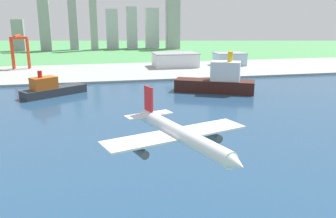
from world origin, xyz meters
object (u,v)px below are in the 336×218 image
(cargo_ship, at_px, (218,81))
(warehouse_annex, at_px, (230,59))
(container_barge, at_px, (51,89))
(port_crane_red, at_px, (19,45))
(warehouse_main, at_px, (175,60))
(airplane_landing, at_px, (181,135))

(cargo_ship, bearing_deg, warehouse_annex, 64.75)
(container_barge, height_order, cargo_ship, cargo_ship)
(port_crane_red, distance_m, warehouse_main, 200.72)
(airplane_landing, distance_m, container_barge, 246.37)
(warehouse_main, relative_size, warehouse_annex, 1.42)
(cargo_ship, relative_size, warehouse_annex, 1.79)
(cargo_ship, bearing_deg, airplane_landing, -112.44)
(warehouse_annex, bearing_deg, container_barge, -147.88)
(warehouse_main, bearing_deg, cargo_ship, -88.86)
(airplane_landing, distance_m, cargo_ship, 240.92)
(port_crane_red, height_order, warehouse_main, port_crane_red)
(container_barge, distance_m, warehouse_annex, 262.56)
(airplane_landing, bearing_deg, warehouse_main, 76.91)
(airplane_landing, relative_size, port_crane_red, 1.02)
(airplane_landing, height_order, container_barge, airplane_landing)
(container_barge, relative_size, warehouse_annex, 1.38)
(cargo_ship, xyz_separation_m, port_crane_red, (-201.59, 179.77, 22.14))
(container_barge, xyz_separation_m, warehouse_annex, (222.35, 139.57, 4.53))
(airplane_landing, xyz_separation_m, warehouse_main, (88.14, 379.17, -27.92))
(container_barge, bearing_deg, port_crane_red, 107.86)
(warehouse_main, distance_m, warehouse_annex, 76.65)
(container_barge, relative_size, warehouse_main, 0.97)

